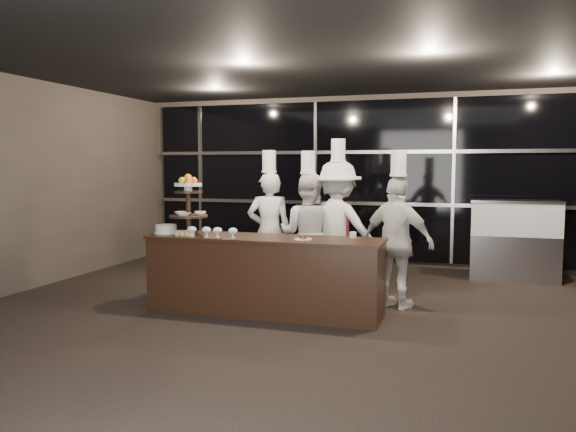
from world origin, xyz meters
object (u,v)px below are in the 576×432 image
(display_case, at_px, (515,236))
(chef_b, at_px, (308,233))
(chef_d, at_px, (397,241))
(layer_cake, at_px, (166,229))
(chef_a, at_px, (269,230))
(buffet_counter, at_px, (264,275))
(chef_c, at_px, (338,228))
(display_stand, at_px, (188,200))

(display_case, distance_m, chef_b, 3.37)
(chef_b, bearing_deg, chef_d, -17.03)
(layer_cake, distance_m, chef_a, 1.51)
(buffet_counter, bearing_deg, chef_a, 106.69)
(chef_a, xyz_separation_m, chef_c, (0.95, 0.10, 0.06))
(buffet_counter, relative_size, chef_d, 1.46)
(display_stand, distance_m, chef_a, 1.38)
(display_stand, bearing_deg, buffet_counter, 0.01)
(chef_c, bearing_deg, display_case, 36.69)
(display_case, distance_m, chef_d, 2.76)
(buffet_counter, xyz_separation_m, display_case, (3.00, 3.00, 0.22))
(layer_cake, height_order, chef_a, chef_a)
(layer_cake, bearing_deg, chef_b, 36.67)
(buffet_counter, relative_size, chef_c, 1.34)
(chef_a, height_order, chef_b, chef_a)
(display_stand, xyz_separation_m, chef_b, (1.23, 1.09, -0.49))
(chef_c, relative_size, chef_d, 1.09)
(chef_c, distance_m, chef_d, 1.01)
(chef_a, bearing_deg, chef_d, -12.83)
(display_stand, distance_m, chef_c, 2.07)
(buffet_counter, distance_m, chef_b, 1.17)
(buffet_counter, height_order, display_case, display_case)
(display_stand, relative_size, chef_d, 0.38)
(display_case, relative_size, chef_a, 0.66)
(buffet_counter, relative_size, display_case, 2.17)
(chef_c, bearing_deg, display_stand, -142.93)
(display_stand, xyz_separation_m, chef_a, (0.67, 1.12, -0.47))
(display_case, bearing_deg, layer_cake, -144.62)
(chef_a, bearing_deg, chef_b, -3.15)
(chef_a, relative_size, chef_d, 1.02)
(chef_c, bearing_deg, chef_d, -30.91)
(chef_a, bearing_deg, display_stand, -120.80)
(buffet_counter, bearing_deg, display_stand, -179.99)
(display_stand, bearing_deg, chef_c, 37.07)
(chef_a, xyz_separation_m, chef_d, (1.82, -0.41, -0.03))
(chef_a, distance_m, chef_d, 1.86)
(chef_b, bearing_deg, chef_a, 176.85)
(buffet_counter, bearing_deg, chef_d, 25.33)
(display_stand, relative_size, layer_cake, 2.48)
(chef_d, bearing_deg, display_stand, -164.21)
(display_case, height_order, chef_b, chef_b)
(buffet_counter, xyz_separation_m, display_stand, (-1.00, -0.00, 0.87))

